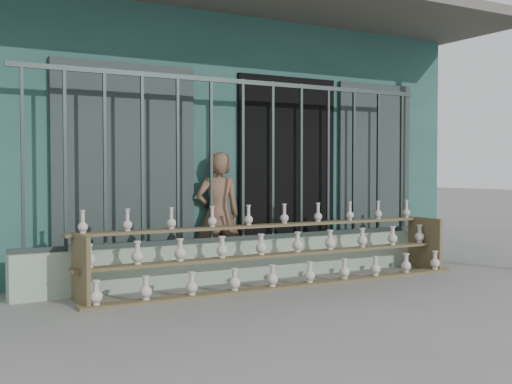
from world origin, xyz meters
TOP-DOWN VIEW (x-y plane):
  - ground at (0.00, 0.00)m, footprint 60.00×60.00m
  - workshop_building at (0.00, 4.23)m, footprint 7.40×6.60m
  - parapet_wall at (0.00, 1.30)m, footprint 5.00×0.20m
  - security_fence at (-0.00, 1.30)m, footprint 5.00×0.04m
  - shelf_rack at (0.23, 0.89)m, footprint 4.50×0.68m
  - elderly_woman at (-0.14, 1.64)m, footprint 0.58×0.43m

SIDE VIEW (x-z plane):
  - ground at x=0.00m, z-range 0.00..0.00m
  - parapet_wall at x=0.00m, z-range 0.00..0.45m
  - shelf_rack at x=0.23m, z-range -0.07..0.78m
  - elderly_woman at x=-0.14m, z-range 0.00..1.44m
  - security_fence at x=0.00m, z-range 0.45..2.25m
  - workshop_building at x=0.00m, z-range 0.02..3.23m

